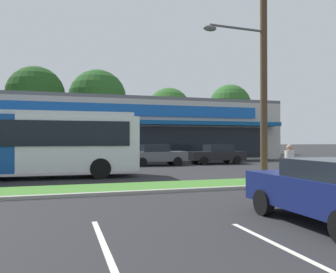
# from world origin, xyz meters

# --- Properties ---
(grass_median) EXTENTS (56.00, 2.20, 0.12)m
(grass_median) POSITION_xyz_m (0.00, 14.00, 0.06)
(grass_median) COLOR #427A2D
(grass_median) RESTS_ON ground_plane
(curb_lip) EXTENTS (56.00, 0.24, 0.12)m
(curb_lip) POSITION_xyz_m (0.00, 12.78, 0.06)
(curb_lip) COLOR #99968C
(curb_lip) RESTS_ON ground_plane
(parking_stripe_0) EXTENTS (0.12, 4.80, 0.01)m
(parking_stripe_0) POSITION_xyz_m (-2.51, 6.70, 0.00)
(parking_stripe_0) COLOR silver
(parking_stripe_0) RESTS_ON ground_plane
(parking_stripe_1) EXTENTS (0.12, 4.80, 0.01)m
(parking_stripe_1) POSITION_xyz_m (0.46, 5.55, 0.00)
(parking_stripe_1) COLOR silver
(parking_stripe_1) RESTS_ON ground_plane
(storefront_building) EXTENTS (28.99, 11.49, 5.72)m
(storefront_building) POSITION_xyz_m (2.86, 35.07, 2.86)
(storefront_building) COLOR #BCB7AD
(storefront_building) RESTS_ON ground_plane
(tree_mid_left) EXTENTS (6.66, 6.66, 10.41)m
(tree_mid_left) POSITION_xyz_m (-6.09, 43.76, 7.06)
(tree_mid_left) COLOR #473323
(tree_mid_left) RESTS_ON ground_plane
(tree_mid) EXTENTS (7.43, 7.43, 11.01)m
(tree_mid) POSITION_xyz_m (1.29, 46.63, 7.29)
(tree_mid) COLOR #473323
(tree_mid) RESTS_ON ground_plane
(tree_mid_right) EXTENTS (5.70, 5.70, 8.71)m
(tree_mid_right) POSITION_xyz_m (10.28, 44.23, 5.85)
(tree_mid_right) COLOR #473323
(tree_mid_right) RESTS_ON ground_plane
(tree_right) EXTENTS (5.68, 5.68, 9.45)m
(tree_right) POSITION_xyz_m (18.86, 43.57, 6.59)
(tree_right) COLOR #473323
(tree_right) RESTS_ON ground_plane
(utility_pole) EXTENTS (3.03, 2.40, 9.14)m
(utility_pole) POSITION_xyz_m (4.98, 14.00, 4.91)
(utility_pole) COLOR #4C3826
(utility_pole) RESTS_ON ground_plane
(city_bus) EXTENTS (12.77, 2.94, 3.25)m
(city_bus) POSITION_xyz_m (-5.82, 19.09, 1.77)
(city_bus) COLOR #144793
(city_bus) RESTS_ON ground_plane
(car_0) EXTENTS (4.23, 1.92, 1.54)m
(car_0) POSITION_xyz_m (3.47, 25.52, 0.78)
(car_0) COLOR #515459
(car_0) RESTS_ON ground_plane
(car_2) EXTENTS (4.39, 1.94, 1.51)m
(car_2) POSITION_xyz_m (8.38, 25.67, 0.77)
(car_2) COLOR black
(car_2) RESTS_ON ground_plane
(car_3) EXTENTS (4.58, 1.89, 1.54)m
(car_3) POSITION_xyz_m (-4.15, 25.42, 0.79)
(car_3) COLOR black
(car_3) RESTS_ON ground_plane
(car_4) EXTENTS (1.85, 4.19, 1.46)m
(car_4) POSITION_xyz_m (2.41, 7.20, 0.76)
(car_4) COLOR navy
(car_4) RESTS_ON ground_plane
(pedestrian_by_pole) EXTENTS (0.35, 0.35, 1.72)m
(pedestrian_by_pole) POSITION_xyz_m (4.84, 11.87, 0.86)
(pedestrian_by_pole) COLOR black
(pedestrian_by_pole) RESTS_ON ground_plane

